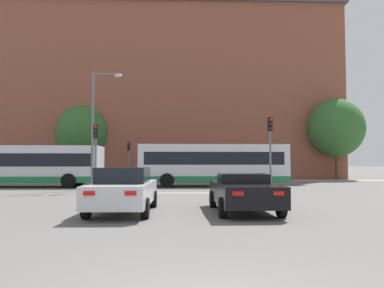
{
  "coord_description": "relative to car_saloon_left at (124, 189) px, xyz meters",
  "views": [
    {
      "loc": [
        -0.28,
        -4.38,
        1.68
      ],
      "look_at": [
        0.7,
        25.04,
        3.21
      ],
      "focal_mm": 35.0,
      "sensor_mm": 36.0,
      "label": 1
    }
  ],
  "objects": [
    {
      "name": "tree_kerbside",
      "position": [
        18.51,
        26.01,
        4.67
      ],
      "size": [
        5.89,
        5.89,
        8.56
      ],
      "color": "#4C3823",
      "rests_on": "ground_plane"
    },
    {
      "name": "traffic_light_far_left",
      "position": [
        -2.97,
        23.01,
        1.74
      ],
      "size": [
        0.26,
        0.31,
        3.72
      ],
      "color": "slate",
      "rests_on": "ground_plane"
    },
    {
      "name": "tree_by_building",
      "position": [
        18.84,
        28.57,
        4.49
      ],
      "size": [
        5.57,
        5.57,
        8.21
      ],
      "color": "#4C3823",
      "rests_on": "ground_plane"
    },
    {
      "name": "traffic_light_near_left",
      "position": [
        -3.05,
        9.21,
        1.89
      ],
      "size": [
        0.26,
        0.31,
        3.97
      ],
      "color": "slate",
      "rests_on": "ground_plane"
    },
    {
      "name": "tree_distant",
      "position": [
        -8.58,
        28.1,
        4.17
      ],
      "size": [
        5.93,
        5.93,
        8.08
      ],
      "color": "#4C3823",
      "rests_on": "ground_plane"
    },
    {
      "name": "traffic_light_near_right",
      "position": [
        7.2,
        8.58,
        2.14
      ],
      "size": [
        0.26,
        0.31,
        4.37
      ],
      "color": "slate",
      "rests_on": "ground_plane"
    },
    {
      "name": "stop_line_strip",
      "position": [
        2.19,
        8.39,
        -0.78
      ],
      "size": [
        8.28,
        0.3,
        0.01
      ],
      "primitive_type": "cube",
      "color": "silver",
      "rests_on": "ground_plane"
    },
    {
      "name": "pedestrian_waiting",
      "position": [
        0.12,
        23.27,
        0.12
      ],
      "size": [
        0.44,
        0.31,
        1.57
      ],
      "rotation": [
        0.0,
        0.0,
        6.04
      ],
      "color": "#333851",
      "rests_on": "ground_plane"
    },
    {
      "name": "bus_crossing_lead",
      "position": [
        4.36,
        14.41,
        0.85
      ],
      "size": [
        10.76,
        2.74,
        3.04
      ],
      "rotation": [
        0.0,
        0.0,
        1.57
      ],
      "color": "silver",
      "rests_on": "ground_plane"
    },
    {
      "name": "brick_civic_building",
      "position": [
        1.45,
        35.09,
        10.28
      ],
      "size": [
        38.67,
        16.53,
        29.6
      ],
      "color": "brown",
      "rests_on": "ground_plane"
    },
    {
      "name": "car_saloon_left",
      "position": [
        0.0,
        0.0,
        0.0
      ],
      "size": [
        2.06,
        4.91,
        1.54
      ],
      "rotation": [
        0.0,
        0.0,
        -0.02
      ],
      "color": "silver",
      "rests_on": "ground_plane"
    },
    {
      "name": "far_pavement",
      "position": [
        2.19,
        23.48,
        -0.78
      ],
      "size": [
        69.2,
        2.5,
        0.01
      ],
      "primitive_type": "cube",
      "color": "#A09B91",
      "rests_on": "ground_plane"
    },
    {
      "name": "street_lamp_junction",
      "position": [
        -3.36,
        11.03,
        3.81
      ],
      "size": [
        1.93,
        0.36,
        7.61
      ],
      "color": "slate",
      "rests_on": "ground_plane"
    },
    {
      "name": "car_roadster_right",
      "position": [
        4.13,
        -0.02,
        -0.1
      ],
      "size": [
        2.12,
        4.54,
        1.32
      ],
      "rotation": [
        0.0,
        0.0,
        0.02
      ],
      "color": "black",
      "rests_on": "ground_plane"
    },
    {
      "name": "bus_crossing_trailing",
      "position": [
        -8.79,
        14.04,
        0.77
      ],
      "size": [
        10.13,
        2.66,
        2.92
      ],
      "rotation": [
        0.0,
        0.0,
        1.57
      ],
      "color": "silver",
      "rests_on": "ground_plane"
    }
  ]
}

